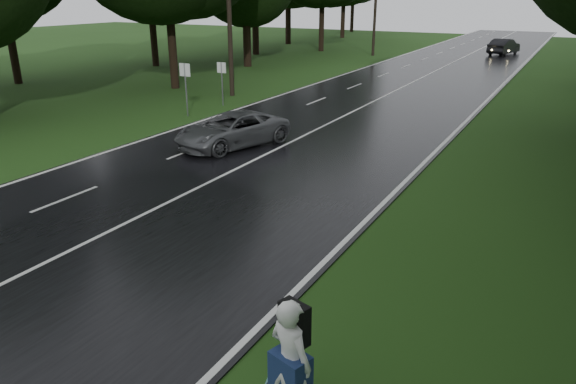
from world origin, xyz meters
name	(u,v)px	position (x,y,z in m)	size (l,w,h in m)	color
ground	(83,246)	(0.00, 0.00, 0.00)	(160.00, 160.00, 0.00)	#1E4013
road	(364,106)	(0.00, 20.00, 0.02)	(12.00, 140.00, 0.04)	black
lane_center	(364,106)	(0.00, 20.00, 0.04)	(0.12, 140.00, 0.01)	silver
grey_car	(232,130)	(-1.85, 9.53, 0.73)	(2.28, 4.94, 1.37)	#46494B
far_car	(504,46)	(3.04, 51.73, 0.83)	(1.68, 4.81, 1.58)	black
hitchhiker	(291,365)	(7.40, -2.59, 0.95)	(0.86, 0.82, 2.05)	silver
utility_pole_mid	(232,95)	(-8.50, 19.32, 0.00)	(1.80, 0.28, 9.56)	black
utility_pole_far	(373,56)	(-8.50, 44.70, 0.00)	(1.80, 0.28, 9.69)	black
road_sign_a	(188,116)	(-7.20, 13.29, 0.00)	(0.65, 0.10, 2.70)	white
road_sign_b	(223,105)	(-7.20, 16.47, 0.00)	(0.58, 0.10, 2.41)	white
tree_left_d	(175,88)	(-13.41, 19.77, 0.00)	(10.53, 10.53, 16.45)	black
tree_left_e	(248,66)	(-15.17, 31.56, 0.00)	(8.14, 8.14, 12.72)	black
tree_left_f	(321,51)	(-15.02, 46.21, 0.00)	(10.72, 10.72, 16.75)	black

